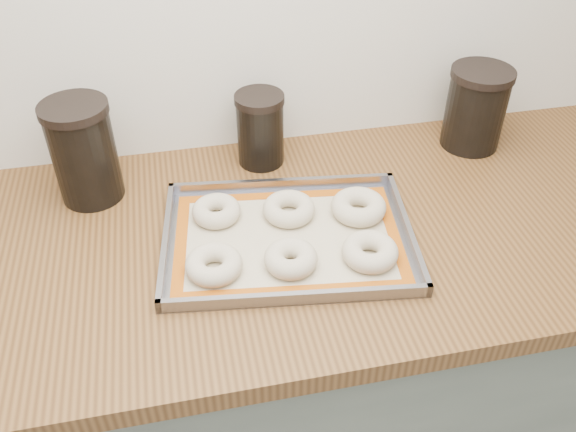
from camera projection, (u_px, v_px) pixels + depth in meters
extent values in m
cube|color=slate|center=(318.00, 373.00, 1.47)|extent=(3.00, 0.65, 0.86)
cube|color=brown|center=(325.00, 232.00, 1.19)|extent=(3.06, 0.68, 0.04)
cube|color=gray|center=(288.00, 240.00, 1.14)|extent=(0.50, 0.39, 0.00)
cube|color=gray|center=(282.00, 184.00, 1.26)|extent=(0.46, 0.07, 0.02)
cube|color=gray|center=(296.00, 298.00, 1.01)|extent=(0.46, 0.07, 0.02)
cube|color=gray|center=(166.00, 241.00, 1.12)|extent=(0.05, 0.33, 0.02)
cube|color=gray|center=(407.00, 229.00, 1.15)|extent=(0.05, 0.33, 0.02)
cube|color=#C6B793|center=(288.00, 239.00, 1.14)|extent=(0.45, 0.34, 0.00)
cube|color=#AC4D0B|center=(283.00, 195.00, 1.24)|extent=(0.42, 0.07, 0.00)
cube|color=#AC4D0B|center=(294.00, 290.00, 1.03)|extent=(0.42, 0.07, 0.00)
cube|color=#AC4D0B|center=(181.00, 244.00, 1.12)|extent=(0.05, 0.25, 0.00)
cube|color=#AC4D0B|center=(393.00, 233.00, 1.15)|extent=(0.05, 0.25, 0.00)
torus|color=beige|center=(214.00, 265.00, 1.06)|extent=(0.11, 0.11, 0.04)
torus|color=beige|center=(291.00, 259.00, 1.07)|extent=(0.10, 0.10, 0.04)
torus|color=beige|center=(370.00, 252.00, 1.08)|extent=(0.12, 0.12, 0.04)
torus|color=beige|center=(216.00, 211.00, 1.18)|extent=(0.10, 0.10, 0.03)
torus|color=beige|center=(289.00, 209.00, 1.18)|extent=(0.13, 0.13, 0.03)
torus|color=beige|center=(359.00, 207.00, 1.18)|extent=(0.11, 0.11, 0.04)
cylinder|color=black|center=(85.00, 156.00, 1.19)|extent=(0.12, 0.12, 0.19)
cylinder|color=black|center=(73.00, 109.00, 1.13)|extent=(0.13, 0.13, 0.02)
cylinder|color=black|center=(260.00, 133.00, 1.30)|extent=(0.10, 0.10, 0.14)
cylinder|color=black|center=(259.00, 99.00, 1.25)|extent=(0.10, 0.10, 0.02)
cylinder|color=black|center=(475.00, 112.00, 1.35)|extent=(0.13, 0.13, 0.17)
cylinder|color=black|center=(483.00, 73.00, 1.29)|extent=(0.14, 0.14, 0.02)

